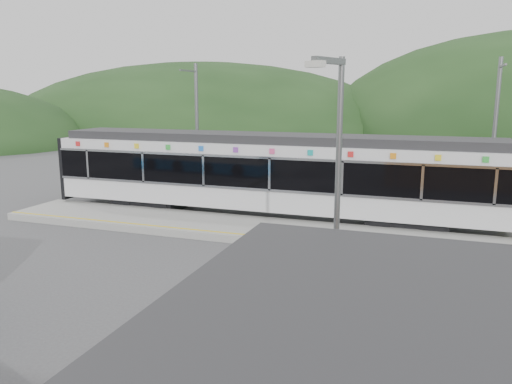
% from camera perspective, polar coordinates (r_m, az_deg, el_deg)
% --- Properties ---
extents(ground, '(120.00, 120.00, 0.00)m').
position_cam_1_polar(ground, '(16.46, 2.52, -8.31)').
color(ground, '#4C4C4F').
rests_on(ground, ground).
extents(hills, '(146.00, 149.00, 26.00)m').
position_cam_1_polar(hills, '(20.96, 23.43, -4.95)').
color(hills, '#1E3D19').
rests_on(hills, ground).
extents(platform, '(26.00, 3.20, 0.30)m').
position_cam_1_polar(platform, '(19.45, 5.35, -4.81)').
color(platform, '#9E9E99').
rests_on(platform, ground).
extents(yellow_line, '(26.00, 0.10, 0.01)m').
position_cam_1_polar(yellow_line, '(18.20, 4.36, -5.41)').
color(yellow_line, yellow).
rests_on(yellow_line, platform).
extents(train, '(20.44, 3.01, 3.74)m').
position_cam_1_polar(train, '(22.17, 1.54, 2.28)').
color(train, black).
rests_on(train, ground).
extents(catenary_mast_west, '(0.18, 1.80, 7.00)m').
position_cam_1_polar(catenary_mast_west, '(26.14, -6.78, 7.05)').
color(catenary_mast_west, slate).
rests_on(catenary_mast_west, ground).
extents(catenary_mast_east, '(0.18, 1.80, 7.00)m').
position_cam_1_polar(catenary_mast_east, '(23.64, 25.55, 5.62)').
color(catenary_mast_east, slate).
rests_on(catenary_mast_east, ground).
extents(lamp_post, '(0.48, 1.14, 6.19)m').
position_cam_1_polar(lamp_post, '(10.21, 9.22, 0.95)').
color(lamp_post, slate).
rests_on(lamp_post, ground).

